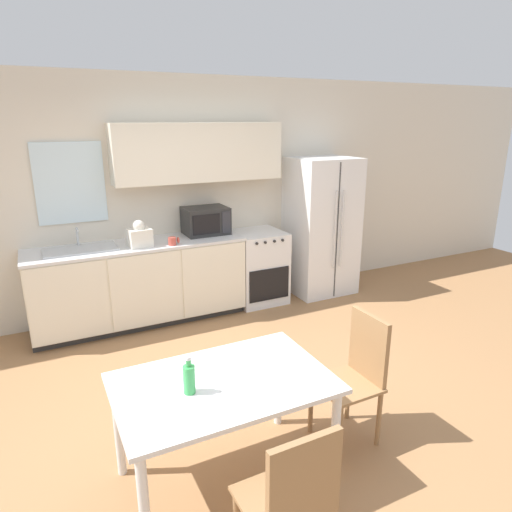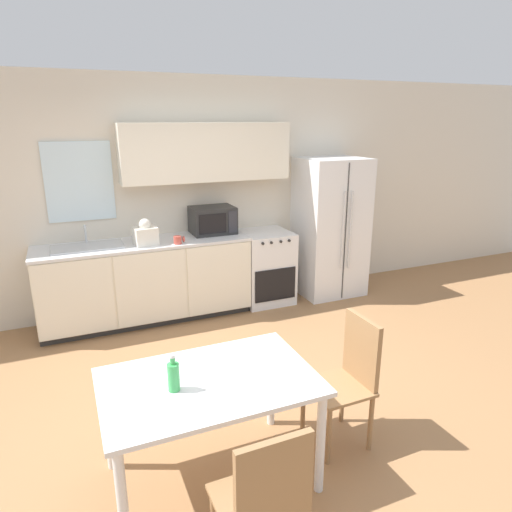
{
  "view_description": "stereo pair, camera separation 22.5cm",
  "coord_description": "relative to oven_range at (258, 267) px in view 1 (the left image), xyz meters",
  "views": [
    {
      "loc": [
        -1.3,
        -2.92,
        2.22
      ],
      "look_at": [
        0.42,
        0.56,
        1.05
      ],
      "focal_mm": 32.0,
      "sensor_mm": 36.0,
      "label": 1
    },
    {
      "loc": [
        -1.1,
        -3.01,
        2.22
      ],
      "look_at": [
        0.42,
        0.56,
        1.05
      ],
      "focal_mm": 32.0,
      "sensor_mm": 36.0,
      "label": 2
    }
  ],
  "objects": [
    {
      "name": "microwave",
      "position": [
        -0.64,
        0.09,
        0.63
      ],
      "size": [
        0.5,
        0.39,
        0.31
      ],
      "color": "#282828",
      "rests_on": "kitchen_counter"
    },
    {
      "name": "grocery_bag_0",
      "position": [
        -1.46,
        -0.12,
        0.6
      ],
      "size": [
        0.26,
        0.23,
        0.28
      ],
      "rotation": [
        0.0,
        0.0,
        0.12
      ],
      "color": "silver",
      "rests_on": "kitchen_counter"
    },
    {
      "name": "coffee_mug",
      "position": [
        -1.13,
        -0.23,
        0.52
      ],
      "size": [
        0.12,
        0.09,
        0.09
      ],
      "color": "#BF4C3F",
      "rests_on": "kitchen_counter"
    },
    {
      "name": "dining_table",
      "position": [
        -1.54,
        -2.61,
        0.18
      ],
      "size": [
        1.28,
        0.83,
        0.72
      ],
      "color": "white",
      "rests_on": "ground_plane"
    },
    {
      "name": "wall_back",
      "position": [
        -1.06,
        0.31,
        0.99
      ],
      "size": [
        12.0,
        0.38,
        2.7
      ],
      "color": "beige",
      "rests_on": "ground_plane"
    },
    {
      "name": "refrigerator",
      "position": [
        0.9,
        -0.04,
        0.43
      ],
      "size": [
        0.8,
        0.74,
        1.76
      ],
      "color": "white",
      "rests_on": "ground_plane"
    },
    {
      "name": "ground_plane",
      "position": [
        -1.13,
        -1.92,
        -0.45
      ],
      "size": [
        12.0,
        12.0,
        0.0
      ],
      "primitive_type": "plane",
      "color": "#9E7047"
    },
    {
      "name": "dining_chair_near",
      "position": [
        -1.52,
        -3.41,
        0.09
      ],
      "size": [
        0.41,
        0.41,
        0.93
      ],
      "rotation": [
        0.0,
        0.0,
        0.01
      ],
      "color": "#997047",
      "rests_on": "ground_plane"
    },
    {
      "name": "kitchen_counter",
      "position": [
        -1.46,
        -0.0,
        0.02
      ],
      "size": [
        2.32,
        0.64,
        0.92
      ],
      "color": "#333333",
      "rests_on": "ground_plane"
    },
    {
      "name": "drink_bottle",
      "position": [
        -1.76,
        -2.64,
        0.37
      ],
      "size": [
        0.07,
        0.07,
        0.23
      ],
      "color": "#3FB259",
      "rests_on": "dining_table"
    },
    {
      "name": "oven_range",
      "position": [
        0.0,
        0.0,
        0.0
      ],
      "size": [
        0.61,
        0.64,
        0.89
      ],
      "color": "white",
      "rests_on": "ground_plane"
    },
    {
      "name": "kitchen_sink",
      "position": [
        -2.05,
        0.01,
        0.49
      ],
      "size": [
        0.72,
        0.39,
        0.21
      ],
      "color": "#B7BABC",
      "rests_on": "kitchen_counter"
    },
    {
      "name": "dining_chair_side",
      "position": [
        -0.52,
        -2.62,
        0.09
      ],
      "size": [
        0.41,
        0.41,
        0.93
      ],
      "rotation": [
        0.0,
        0.0,
        1.58
      ],
      "color": "#997047",
      "rests_on": "ground_plane"
    }
  ]
}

